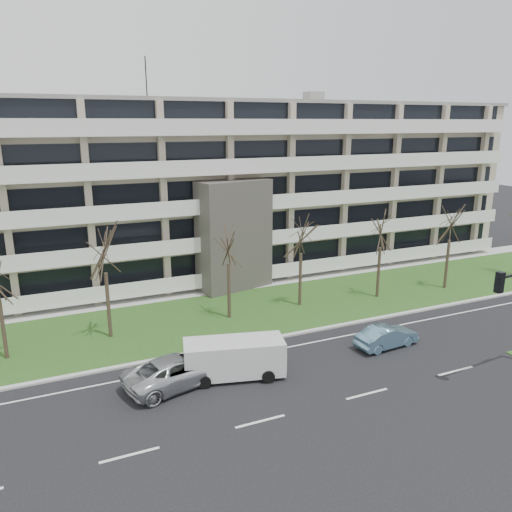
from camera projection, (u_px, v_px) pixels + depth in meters
name	position (u px, v px, depth m)	size (l,w,h in m)	color
ground	(367.00, 394.00, 25.53)	(160.00, 160.00, 0.00)	black
grass_verge	(262.00, 309.00, 37.00)	(90.00, 10.00, 0.06)	#294416
curb	(293.00, 334.00, 32.58)	(90.00, 0.35, 0.12)	#B2B2AD
sidewalk	(235.00, 287.00, 41.86)	(90.00, 2.00, 0.08)	#B2B2AD
lane_edge_line	(305.00, 344.00, 31.27)	(90.00, 0.12, 0.01)	white
apartment_building	(207.00, 188.00, 45.90)	(60.50, 15.10, 18.75)	#B4A68C
silver_pickup	(178.00, 370.00, 26.29)	(2.65, 5.75, 1.60)	silver
blue_sedan	(387.00, 336.00, 30.73)	(1.44, 4.12, 1.36)	#6693B1
white_van	(235.00, 355.00, 27.00)	(5.73, 3.24, 2.10)	silver
tree_2	(103.00, 247.00, 30.72)	(3.88, 3.88, 7.76)	#382B21
tree_3	(228.00, 242.00, 33.99)	(3.57, 3.57, 7.13)	#382B21
tree_4	(301.00, 232.00, 36.39)	(3.65, 3.65, 7.29)	#382B21
tree_5	(381.00, 228.00, 38.16)	(3.63, 3.63, 7.25)	#382B21
tree_6	(451.00, 221.00, 40.26)	(3.71, 3.71, 7.41)	#382B21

